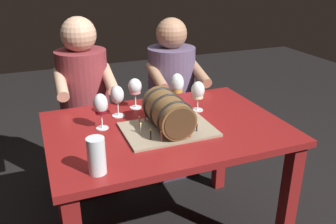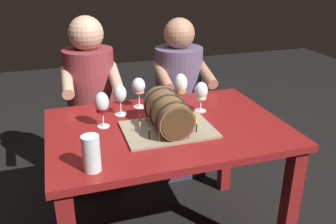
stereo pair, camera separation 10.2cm
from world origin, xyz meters
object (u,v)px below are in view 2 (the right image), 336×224
at_px(wine_glass_white, 201,92).
at_px(wine_glass_red, 102,104).
at_px(wine_glass_empty, 120,94).
at_px(person_seated_left, 93,114).
at_px(wine_glass_amber, 181,85).
at_px(barrel_cake, 168,115).
at_px(dining_table, 167,146).
at_px(beer_pint, 91,155).
at_px(person_seated_right, 178,106).
at_px(wine_glass_rose, 139,87).

height_order(wine_glass_white, wine_glass_red, wine_glass_red).
bearing_deg(wine_glass_empty, person_seated_left, 102.87).
xyz_separation_m(wine_glass_amber, wine_glass_red, (-0.46, -0.12, -0.01)).
height_order(wine_glass_amber, wine_glass_empty, wine_glass_amber).
bearing_deg(wine_glass_red, barrel_cake, -25.61).
xyz_separation_m(dining_table, wine_glass_white, (0.24, 0.13, 0.23)).
relative_size(dining_table, barrel_cake, 2.70).
xyz_separation_m(wine_glass_red, person_seated_left, (0.01, 0.60, -0.30)).
bearing_deg(beer_pint, person_seated_left, 83.90).
distance_m(barrel_cake, person_seated_left, 0.85).
bearing_deg(barrel_cake, wine_glass_amber, 59.08).
xyz_separation_m(person_seated_left, person_seated_right, (0.62, -0.00, -0.02)).
height_order(dining_table, person_seated_left, person_seated_left).
distance_m(wine_glass_rose, person_seated_right, 0.64).
relative_size(dining_table, wine_glass_empty, 6.96).
bearing_deg(beer_pint, person_seated_right, 54.25).
bearing_deg(dining_table, beer_pint, -142.82).
distance_m(barrel_cake, wine_glass_rose, 0.36).
xyz_separation_m(wine_glass_rose, beer_pint, (-0.34, -0.61, -0.05)).
xyz_separation_m(wine_glass_white, person_seated_right, (0.07, 0.56, -0.31)).
relative_size(barrel_cake, wine_glass_white, 2.60).
xyz_separation_m(wine_glass_white, wine_glass_rose, (-0.32, 0.16, 0.01)).
distance_m(beer_pint, person_seated_left, 1.04).
distance_m(barrel_cake, wine_glass_amber, 0.32).
xyz_separation_m(wine_glass_amber, wine_glass_empty, (-0.35, 0.00, -0.02)).
xyz_separation_m(barrel_cake, person_seated_right, (0.32, 0.75, -0.28)).
relative_size(barrel_cake, person_seated_right, 0.38).
distance_m(dining_table, person_seated_right, 0.76).
bearing_deg(wine_glass_empty, person_seated_right, 43.34).
distance_m(wine_glass_white, person_seated_right, 0.64).
distance_m(wine_glass_empty, beer_pint, 0.57).
height_order(wine_glass_amber, beer_pint, wine_glass_amber).
xyz_separation_m(wine_glass_white, wine_glass_empty, (-0.44, 0.08, 0.01)).
bearing_deg(beer_pint, wine_glass_white, 34.02).
distance_m(barrel_cake, person_seated_right, 0.86).
bearing_deg(wine_glass_white, wine_glass_red, -175.77).
bearing_deg(wine_glass_red, dining_table, -15.30).
distance_m(dining_table, barrel_cake, 0.21).
bearing_deg(wine_glass_rose, wine_glass_empty, -147.00).
bearing_deg(beer_pint, wine_glass_amber, 43.00).
relative_size(wine_glass_red, person_seated_right, 0.16).
bearing_deg(beer_pint, wine_glass_rose, 60.78).
relative_size(wine_glass_amber, person_seated_left, 0.17).
xyz_separation_m(wine_glass_empty, person_seated_left, (-0.11, 0.48, -0.30)).
xyz_separation_m(barrel_cake, person_seated_left, (-0.29, 0.75, -0.26)).
distance_m(barrel_cake, wine_glass_white, 0.31).
xyz_separation_m(wine_glass_empty, wine_glass_rose, (0.12, 0.08, 0.00)).
bearing_deg(barrel_cake, wine_glass_red, 154.39).
xyz_separation_m(barrel_cake, wine_glass_red, (-0.30, 0.14, 0.04)).
bearing_deg(beer_pint, wine_glass_empty, 67.64).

